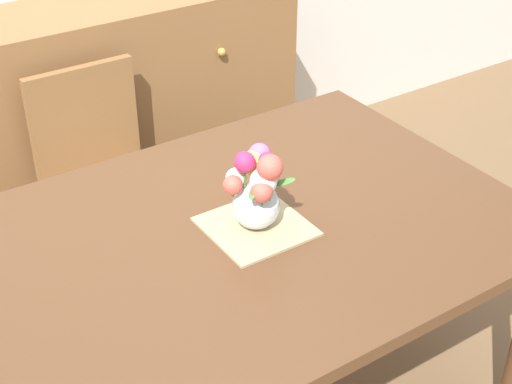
{
  "coord_description": "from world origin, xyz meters",
  "views": [
    {
      "loc": [
        -0.89,
        -1.48,
        2.01
      ],
      "look_at": [
        0.09,
        -0.02,
        0.88
      ],
      "focal_mm": 53.54,
      "sensor_mm": 36.0,
      "label": 1
    }
  ],
  "objects_px": {
    "chair_far": "(101,170)",
    "flower_vase": "(257,188)",
    "dresser": "(137,109)",
    "dining_table": "(228,257)"
  },
  "relations": [
    {
      "from": "dining_table",
      "to": "flower_vase",
      "type": "distance_m",
      "value": 0.23
    },
    {
      "from": "dresser",
      "to": "flower_vase",
      "type": "height_order",
      "value": "flower_vase"
    },
    {
      "from": "chair_far",
      "to": "dresser",
      "type": "xyz_separation_m",
      "value": [
        0.36,
        0.42,
        -0.02
      ]
    },
    {
      "from": "dining_table",
      "to": "flower_vase",
      "type": "relative_size",
      "value": 6.79
    },
    {
      "from": "dining_table",
      "to": "chair_far",
      "type": "distance_m",
      "value": 0.92
    },
    {
      "from": "dining_table",
      "to": "chair_far",
      "type": "xyz_separation_m",
      "value": [
        -0.01,
        0.91,
        -0.16
      ]
    },
    {
      "from": "dresser",
      "to": "flower_vase",
      "type": "relative_size",
      "value": 5.57
    },
    {
      "from": "chair_far",
      "to": "dresser",
      "type": "height_order",
      "value": "dresser"
    },
    {
      "from": "chair_far",
      "to": "flower_vase",
      "type": "xyz_separation_m",
      "value": [
        0.09,
        -0.93,
        0.38
      ]
    },
    {
      "from": "chair_far",
      "to": "flower_vase",
      "type": "height_order",
      "value": "flower_vase"
    }
  ]
}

